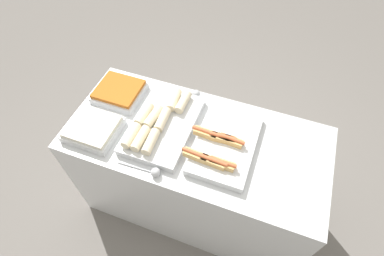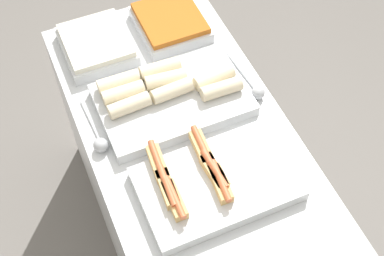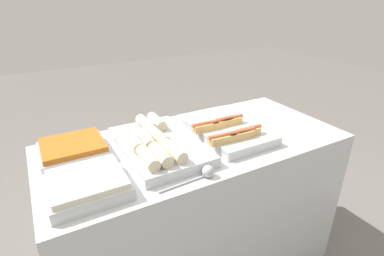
{
  "view_description": "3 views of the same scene",
  "coord_description": "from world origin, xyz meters",
  "px_view_note": "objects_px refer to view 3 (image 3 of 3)",
  "views": [
    {
      "loc": [
        0.33,
        -0.97,
        2.34
      ],
      "look_at": [
        -0.03,
        0.0,
        0.97
      ],
      "focal_mm": 28.0,
      "sensor_mm": 36.0,
      "label": 1
    },
    {
      "loc": [
        0.96,
        -0.43,
        2.48
      ],
      "look_at": [
        -0.03,
        0.0,
        0.97
      ],
      "focal_mm": 50.0,
      "sensor_mm": 36.0,
      "label": 2
    },
    {
      "loc": [
        -0.7,
        -1.2,
        1.61
      ],
      "look_at": [
        -0.03,
        0.0,
        0.97
      ],
      "focal_mm": 28.0,
      "sensor_mm": 36.0,
      "label": 3
    }
  ],
  "objects_px": {
    "serving_spoon_near": "(205,173)",
    "serving_spoon_far": "(151,121)",
    "tray_hotdogs": "(226,129)",
    "tray_side_back": "(73,150)",
    "tray_side_front": "(87,185)",
    "tray_wraps": "(158,144)"
  },
  "relations": [
    {
      "from": "tray_side_front",
      "to": "serving_spoon_near",
      "type": "relative_size",
      "value": 1.15
    },
    {
      "from": "serving_spoon_near",
      "to": "tray_side_front",
      "type": "bearing_deg",
      "value": 163.57
    },
    {
      "from": "tray_hotdogs",
      "to": "tray_side_back",
      "type": "distance_m",
      "value": 0.77
    },
    {
      "from": "tray_wraps",
      "to": "tray_side_front",
      "type": "bearing_deg",
      "value": -154.86
    },
    {
      "from": "serving_spoon_far",
      "to": "tray_side_front",
      "type": "bearing_deg",
      "value": -133.12
    },
    {
      "from": "tray_wraps",
      "to": "tray_side_front",
      "type": "xyz_separation_m",
      "value": [
        -0.36,
        -0.17,
        -0.0
      ]
    },
    {
      "from": "tray_side_back",
      "to": "serving_spoon_far",
      "type": "xyz_separation_m",
      "value": [
        0.45,
        0.17,
        -0.01
      ]
    },
    {
      "from": "tray_wraps",
      "to": "tray_hotdogs",
      "type": "bearing_deg",
      "value": -1.16
    },
    {
      "from": "tray_hotdogs",
      "to": "tray_side_back",
      "type": "relative_size",
      "value": 1.76
    },
    {
      "from": "tray_side_front",
      "to": "tray_side_back",
      "type": "bearing_deg",
      "value": 90.0
    },
    {
      "from": "tray_side_front",
      "to": "serving_spoon_near",
      "type": "bearing_deg",
      "value": -16.43
    },
    {
      "from": "serving_spoon_near",
      "to": "serving_spoon_far",
      "type": "height_order",
      "value": "same"
    },
    {
      "from": "tray_hotdogs",
      "to": "serving_spoon_near",
      "type": "height_order",
      "value": "tray_hotdogs"
    },
    {
      "from": "tray_side_front",
      "to": "tray_side_back",
      "type": "xyz_separation_m",
      "value": [
        0.0,
        0.32,
        0.0
      ]
    },
    {
      "from": "tray_hotdogs",
      "to": "serving_spoon_near",
      "type": "bearing_deg",
      "value": -136.41
    },
    {
      "from": "tray_side_front",
      "to": "tray_side_back",
      "type": "height_order",
      "value": "same"
    },
    {
      "from": "tray_side_front",
      "to": "serving_spoon_far",
      "type": "xyz_separation_m",
      "value": [
        0.45,
        0.49,
        -0.01
      ]
    },
    {
      "from": "tray_hotdogs",
      "to": "serving_spoon_near",
      "type": "xyz_separation_m",
      "value": [
        -0.31,
        -0.3,
        -0.01
      ]
    },
    {
      "from": "tray_wraps",
      "to": "tray_side_back",
      "type": "relative_size",
      "value": 1.86
    },
    {
      "from": "serving_spoon_near",
      "to": "tray_wraps",
      "type": "bearing_deg",
      "value": 105.44
    },
    {
      "from": "tray_side_front",
      "to": "tray_side_back",
      "type": "relative_size",
      "value": 1.0
    },
    {
      "from": "tray_hotdogs",
      "to": "serving_spoon_near",
      "type": "distance_m",
      "value": 0.43
    }
  ]
}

